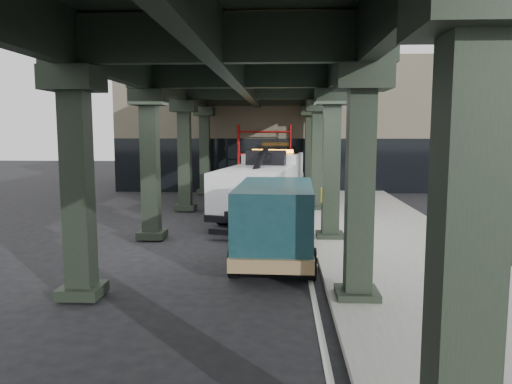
# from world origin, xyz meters

# --- Properties ---
(ground) EXTENTS (90.00, 90.00, 0.00)m
(ground) POSITION_xyz_m (0.00, 0.00, 0.00)
(ground) COLOR black
(ground) RESTS_ON ground
(sidewalk) EXTENTS (5.00, 40.00, 0.15)m
(sidewalk) POSITION_xyz_m (4.50, 2.00, 0.07)
(sidewalk) COLOR gray
(sidewalk) RESTS_ON ground
(lane_stripe) EXTENTS (0.12, 38.00, 0.01)m
(lane_stripe) POSITION_xyz_m (1.70, 2.00, 0.01)
(lane_stripe) COLOR silver
(lane_stripe) RESTS_ON ground
(viaduct) EXTENTS (7.40, 32.00, 6.40)m
(viaduct) POSITION_xyz_m (-0.40, 2.00, 5.46)
(viaduct) COLOR black
(viaduct) RESTS_ON ground
(building) EXTENTS (22.00, 10.00, 8.00)m
(building) POSITION_xyz_m (2.00, 20.00, 4.00)
(building) COLOR #C6B793
(building) RESTS_ON ground
(scaffolding) EXTENTS (3.08, 0.88, 4.00)m
(scaffolding) POSITION_xyz_m (0.00, 14.64, 2.11)
(scaffolding) COLOR red
(scaffolding) RESTS_ON ground
(tow_truck) EXTENTS (3.81, 9.23, 2.94)m
(tow_truck) POSITION_xyz_m (0.25, 7.01, 1.44)
(tow_truck) COLOR black
(tow_truck) RESTS_ON ground
(towed_van) EXTENTS (2.36, 5.54, 2.22)m
(towed_van) POSITION_xyz_m (0.82, -0.57, 1.19)
(towed_van) COLOR #10343B
(towed_van) RESTS_ON ground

